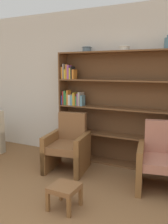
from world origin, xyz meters
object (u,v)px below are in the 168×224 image
(footstool, at_px, (64,190))
(bowl_slate, at_px, (87,49))
(bowl_stoneware, at_px, (124,48))
(armchair_leather, at_px, (68,146))
(armchair_cushioned, at_px, (161,160))
(bookshelf, at_px, (113,111))

(footstool, bearing_deg, bowl_slate, 107.51)
(bowl_stoneware, distance_m, armchair_leather, 1.87)
(bowl_slate, bearing_deg, armchair_cushioned, -22.55)
(bowl_stoneware, bearing_deg, armchair_cushioned, -38.11)
(bowl_slate, height_order, footstool, bowl_slate)
(bowl_stoneware, xyz_separation_m, armchair_leather, (-0.74, -0.61, -1.61))
(bookshelf, height_order, footstool, bookshelf)
(bowl_stoneware, distance_m, footstool, 2.45)
(footstool, bearing_deg, armchair_cushioned, 49.09)
(bowl_slate, bearing_deg, footstool, -72.49)
(bowl_slate, relative_size, bowl_stoneware, 1.00)
(bowl_slate, xyz_separation_m, armchair_cushioned, (1.46, -0.61, -1.62))
(bookshelf, height_order, bowl_stoneware, bowl_stoneware)
(bowl_stoneware, bearing_deg, bookshelf, 171.41)
(armchair_cushioned, height_order, footstool, armchair_cushioned)
(bowl_stoneware, height_order, armchair_leather, bowl_stoneware)
(bowl_slate, distance_m, footstool, 2.51)
(bowl_stoneware, distance_m, armchair_cushioned, 1.89)
(bookshelf, relative_size, footstool, 7.51)
(bookshelf, xyz_separation_m, bowl_slate, (-0.51, -0.03, 1.08))
(bookshelf, height_order, bowl_slate, bowl_slate)
(armchair_leather, bearing_deg, bowl_slate, -103.86)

